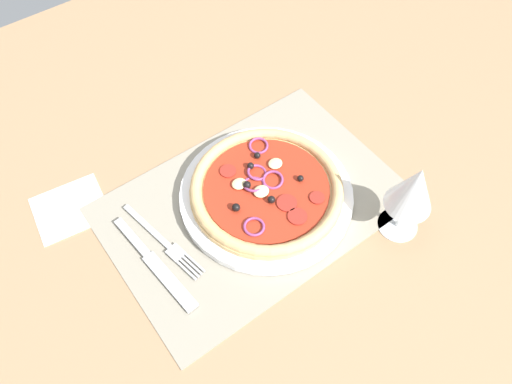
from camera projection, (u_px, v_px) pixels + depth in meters
The scene contains 8 objects.
ground_plane at pixel (252, 208), 83.44cm from camera, with size 190.00×140.00×2.40cm, color #9E7A56.
placemat at pixel (252, 203), 82.28cm from camera, with size 47.45×32.26×0.40cm, color gray.
plate at pixel (266, 195), 82.13cm from camera, with size 28.72×28.72×1.43cm, color white.
pizza at pixel (266, 189), 80.66cm from camera, with size 25.20×25.20×2.62cm.
fork at pixel (166, 243), 77.52cm from camera, with size 4.65×17.99×0.44cm.
knife at pixel (154, 263), 75.55cm from camera, with size 3.52×20.07×0.62cm.
wine_glass at pixel (413, 190), 71.74cm from camera, with size 7.20×7.20×14.90cm.
napkin at pixel (70, 208), 81.75cm from camera, with size 11.34×10.21×0.36cm, color silver.
Camera 1 is at (26.19, 36.50, 69.17)cm, focal length 34.75 mm.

